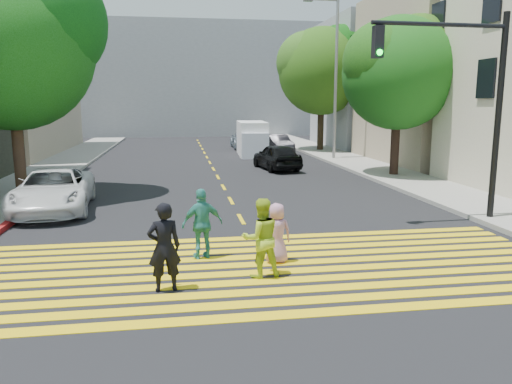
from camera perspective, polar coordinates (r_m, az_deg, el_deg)
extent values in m
plane|color=black|center=(9.95, 2.74, -11.03)|extent=(120.00, 120.00, 0.00)
cube|color=gray|center=(31.97, -20.84, 3.22)|extent=(3.00, 40.00, 0.15)
cube|color=gray|center=(26.47, 14.30, 2.25)|extent=(3.00, 60.00, 0.15)
cube|color=maroon|center=(16.27, -26.64, -3.39)|extent=(0.20, 8.00, 0.16)
cube|color=yellow|center=(8.87, 4.35, -13.76)|extent=(13.40, 0.35, 0.01)
cube|color=yellow|center=(9.36, 3.56, -12.42)|extent=(13.40, 0.35, 0.01)
cube|color=yellow|center=(9.86, 2.86, -11.21)|extent=(13.40, 0.35, 0.01)
cube|color=yellow|center=(10.36, 2.23, -10.11)|extent=(13.40, 0.35, 0.01)
cube|color=yellow|center=(10.87, 1.66, -9.12)|extent=(13.40, 0.35, 0.01)
cube|color=yellow|center=(11.38, 1.15, -8.22)|extent=(13.40, 0.35, 0.01)
cube|color=yellow|center=(11.90, 0.68, -7.39)|extent=(13.40, 0.35, 0.01)
cube|color=yellow|center=(12.42, 0.25, -6.63)|extent=(13.40, 0.35, 0.01)
cube|color=yellow|center=(12.94, -0.14, -5.93)|extent=(13.40, 0.35, 0.01)
cube|color=yellow|center=(13.46, -0.50, -5.29)|extent=(13.40, 0.35, 0.01)
cube|color=yellow|center=(15.62, -1.71, -3.10)|extent=(0.12, 1.40, 0.01)
cube|color=yellow|center=(18.53, -2.89, -0.99)|extent=(0.12, 1.40, 0.01)
cube|color=yellow|center=(21.47, -3.74, 0.56)|extent=(0.12, 1.40, 0.01)
cube|color=yellow|center=(24.42, -4.39, 1.72)|extent=(0.12, 1.40, 0.01)
cube|color=yellow|center=(27.38, -4.89, 2.64)|extent=(0.12, 1.40, 0.01)
cube|color=yellow|center=(30.35, -5.30, 3.38)|extent=(0.12, 1.40, 0.01)
cube|color=yellow|center=(33.33, -5.64, 3.98)|extent=(0.12, 1.40, 0.01)
cube|color=yellow|center=(36.31, -5.92, 4.49)|extent=(0.12, 1.40, 0.01)
cube|color=yellow|center=(39.29, -6.16, 4.92)|extent=(0.12, 1.40, 0.01)
cube|color=yellow|center=(42.28, -6.36, 5.29)|extent=(0.12, 1.40, 0.01)
cube|color=yellow|center=(45.26, -6.54, 5.61)|extent=(0.12, 1.40, 0.01)
cube|color=yellow|center=(48.25, -6.70, 5.89)|extent=(0.12, 1.40, 0.01)
cube|color=tan|center=(32.80, 22.59, 11.91)|extent=(10.00, 10.00, 10.00)
cube|color=gray|center=(42.60, 14.75, 11.78)|extent=(10.00, 10.00, 10.00)
cube|color=gray|center=(57.16, -7.21, 12.56)|extent=(30.00, 8.00, 12.00)
cylinder|color=#45291D|center=(20.97, -25.45, 3.69)|extent=(0.49, 0.49, 3.16)
sphere|color=#104C08|center=(20.97, -26.31, 14.62)|extent=(7.10, 7.10, 6.07)
sphere|color=#0D3912|center=(20.80, -23.04, 17.44)|extent=(5.33, 5.33, 4.56)
cylinder|color=black|center=(25.12, 15.58, 4.84)|extent=(0.45, 0.45, 2.82)
sphere|color=#135C15|center=(25.06, 15.97, 12.90)|extent=(5.67, 5.67, 5.30)
sphere|color=#15340C|center=(25.89, 17.87, 14.47)|extent=(4.25, 4.25, 3.98)
sphere|color=black|center=(24.50, 14.30, 14.29)|extent=(3.97, 3.97, 3.71)
cylinder|color=black|center=(37.28, 7.38, 7.14)|extent=(0.56, 0.56, 3.29)
sphere|color=#1C4013|center=(37.29, 7.53, 13.52)|extent=(7.69, 7.69, 6.26)
sphere|color=#0C3607|center=(37.71, 9.52, 14.86)|extent=(5.77, 5.77, 4.70)
sphere|color=#265318|center=(37.12, 5.81, 14.53)|extent=(5.38, 5.38, 4.38)
imported|color=black|center=(9.76, -10.45, -6.21)|extent=(0.70, 0.51, 1.75)
imported|color=#A9C925|center=(10.37, 0.57, -5.27)|extent=(0.89, 0.74, 1.67)
imported|color=#BB7F9E|center=(11.32, 2.37, -4.72)|extent=(0.71, 0.50, 1.38)
imported|color=teal|center=(11.65, -6.15, -3.64)|extent=(1.04, 0.64, 1.66)
imported|color=silver|center=(17.99, -22.16, 0.20)|extent=(2.74, 5.26, 1.41)
imported|color=black|center=(27.02, 2.38, 4.08)|extent=(2.27, 4.37, 1.42)
imported|color=#A2B1BD|center=(39.55, -1.35, 6.03)|extent=(2.04, 4.88, 1.41)
imported|color=black|center=(36.42, 2.51, 5.58)|extent=(1.79, 4.10, 1.31)
cube|color=white|center=(34.52, -0.47, 6.15)|extent=(2.09, 4.67, 2.29)
cube|color=silver|center=(32.54, -0.15, 5.33)|extent=(1.80, 1.20, 1.65)
cylinder|color=black|center=(32.89, -1.48, 4.50)|extent=(0.27, 0.65, 0.64)
cylinder|color=black|center=(33.03, 1.06, 4.53)|extent=(0.27, 0.65, 0.64)
cylinder|color=black|center=(36.16, -1.87, 5.02)|extent=(0.27, 0.65, 0.64)
cylinder|color=black|center=(36.29, 0.45, 5.04)|extent=(0.27, 0.65, 0.64)
cylinder|color=black|center=(16.56, 25.91, 7.39)|extent=(0.19, 0.19, 6.16)
cylinder|color=black|center=(15.57, 20.35, 17.52)|extent=(4.11, 0.25, 0.12)
cube|color=black|center=(14.67, 13.76, 16.32)|extent=(0.28, 0.28, 0.86)
sphere|color=#00FC1D|center=(14.51, 13.95, 15.24)|extent=(0.17, 0.17, 0.16)
cylinder|color=gray|center=(31.58, 9.10, 12.46)|extent=(0.18, 0.18, 9.80)
cube|color=#585858|center=(31.54, 5.97, 21.00)|extent=(0.55, 0.26, 0.16)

